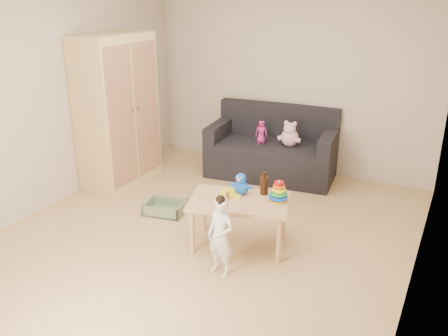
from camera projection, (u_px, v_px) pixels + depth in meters
The scene contains 13 objects.
room at pixel (207, 112), 4.53m from camera, with size 4.50×4.50×4.50m.
wardrobe at pixel (118, 111), 6.00m from camera, with size 0.53×1.06×1.90m, color #E8D17F.
sofa at pixel (271, 159), 6.42m from camera, with size 1.67×0.84×0.47m, color black.
play_table at pixel (239, 223), 4.65m from camera, with size 0.95×0.60×0.50m, color tan.
storage_bin at pixel (165, 208), 5.40m from camera, with size 0.44×0.33×0.13m, color #6D8560, non-canonical shape.
toddler at pixel (221, 237), 4.16m from camera, with size 0.27×0.18×0.72m, color white.
pink_bear at pixel (290, 135), 6.16m from camera, with size 0.25×0.21×0.28m, color #F3B3C6, non-canonical shape.
doll at pixel (261, 132), 6.26m from camera, with size 0.15×0.10×0.30m, color #CC2684.
ring_stacker at pixel (279, 193), 4.50m from camera, with size 0.18×0.18×0.21m.
brown_bottle at pixel (264, 185), 4.66m from camera, with size 0.08×0.08×0.23m.
blue_plush at pixel (241, 183), 4.65m from camera, with size 0.19×0.15×0.23m, color blue, non-canonical shape.
wooden_figure at pixel (228, 196), 4.53m from camera, with size 0.04×0.03×0.10m, color brown, non-canonical shape.
yellow_book at pixel (231, 194), 4.67m from camera, with size 0.21×0.21×0.02m, color yellow.
Camera 1 is at (2.19, -3.84, 2.41)m, focal length 38.00 mm.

